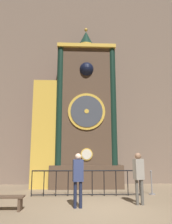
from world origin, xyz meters
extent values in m
plane|color=#847056|center=(0.00, 0.00, 0.00)|extent=(28.00, 28.00, 0.00)
cube|color=#7A6656|center=(0.00, 6.20, 6.86)|extent=(24.00, 0.30, 13.72)
cube|color=brown|center=(-0.12, 4.82, 0.58)|extent=(3.76, 1.61, 1.16)
cube|color=brown|center=(-0.12, 4.82, 4.46)|extent=(3.01, 1.40, 6.60)
cube|color=gold|center=(-0.12, 4.72, 7.66)|extent=(3.25, 1.54, 0.20)
cylinder|color=gold|center=(-0.12, 4.09, 1.71)|extent=(0.61, 0.05, 0.61)
cylinder|color=silver|center=(-0.12, 4.06, 1.71)|extent=(0.50, 0.03, 0.50)
cylinder|color=gold|center=(-0.12, 4.09, 3.93)|extent=(1.96, 0.07, 1.96)
cylinder|color=#3D424C|center=(-0.12, 4.05, 3.93)|extent=(1.69, 0.04, 1.69)
cylinder|color=gold|center=(-0.12, 4.03, 3.93)|extent=(0.24, 0.03, 0.24)
cube|color=#30241B|center=(-0.12, 4.61, 6.31)|extent=(0.98, 0.42, 0.98)
sphere|color=black|center=(-0.12, 4.19, 6.31)|extent=(0.78, 0.78, 0.78)
cylinder|color=#142D23|center=(-1.56, 4.23, 4.46)|extent=(0.35, 0.35, 6.60)
cylinder|color=#142D23|center=(1.31, 4.23, 4.46)|extent=(0.35, 0.35, 6.60)
cylinder|color=gold|center=(-0.12, 4.82, 7.91)|extent=(0.93, 0.93, 0.30)
cone|color=#163227|center=(-0.12, 4.82, 8.52)|extent=(0.89, 0.89, 0.91)
sphere|color=gold|center=(-0.12, 4.82, 9.09)|extent=(0.20, 0.20, 0.20)
cube|color=maroon|center=(-2.32, 4.87, 2.84)|extent=(1.28, 1.19, 5.68)
cube|color=gold|center=(-2.32, 4.26, 2.84)|extent=(1.34, 0.06, 5.68)
cylinder|color=black|center=(-2.51, 2.44, 0.52)|extent=(0.04, 0.04, 1.05)
cylinder|color=black|center=(-2.00, 2.44, 0.52)|extent=(0.04, 0.04, 1.05)
cylinder|color=black|center=(-1.49, 2.44, 0.52)|extent=(0.04, 0.04, 1.05)
cylinder|color=black|center=(-0.98, 2.44, 0.52)|extent=(0.04, 0.04, 1.05)
cylinder|color=black|center=(-0.48, 2.44, 0.52)|extent=(0.04, 0.04, 1.05)
cylinder|color=black|center=(0.03, 2.44, 0.52)|extent=(0.04, 0.04, 1.05)
cylinder|color=black|center=(0.54, 2.44, 0.52)|extent=(0.04, 0.04, 1.05)
cylinder|color=black|center=(1.05, 2.44, 0.52)|extent=(0.04, 0.04, 1.05)
cylinder|color=black|center=(1.56, 2.44, 0.52)|extent=(0.04, 0.04, 1.05)
cylinder|color=black|center=(2.06, 2.44, 0.52)|extent=(0.04, 0.04, 1.05)
cylinder|color=black|center=(-0.22, 2.44, 1.03)|extent=(4.57, 0.05, 0.05)
cylinder|color=black|center=(-0.22, 2.44, 0.06)|extent=(4.57, 0.04, 0.04)
cylinder|color=#1B213A|center=(-0.68, 0.39, 0.42)|extent=(0.11, 0.11, 0.84)
cylinder|color=#1B213A|center=(-0.50, 0.39, 0.42)|extent=(0.11, 0.11, 0.84)
cube|color=navy|center=(-0.59, 0.39, 1.20)|extent=(0.37, 0.27, 0.72)
sphere|color=beige|center=(-0.59, 0.39, 1.65)|extent=(0.21, 0.21, 0.21)
cylinder|color=#58554F|center=(1.48, 0.74, 0.42)|extent=(0.11, 0.11, 0.85)
cylinder|color=#58554F|center=(1.66, 0.74, 0.42)|extent=(0.11, 0.11, 0.85)
cube|color=gray|center=(1.57, 0.74, 1.21)|extent=(0.39, 0.32, 0.72)
sphere|color=#8C664C|center=(1.57, 0.74, 1.67)|extent=(0.23, 0.23, 0.23)
cylinder|color=gray|center=(2.66, 2.66, 0.02)|extent=(0.28, 0.28, 0.04)
cylinder|color=gray|center=(2.66, 2.66, 0.47)|extent=(0.06, 0.06, 0.94)
sphere|color=gray|center=(2.66, 2.66, 0.97)|extent=(0.09, 0.09, 0.09)
cube|color=brown|center=(-2.84, 0.15, 0.41)|extent=(1.11, 0.40, 0.05)
cube|color=brown|center=(-2.40, 0.15, 0.20)|extent=(0.08, 0.36, 0.39)
camera|label=1|loc=(-0.66, -7.18, 1.76)|focal=35.00mm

